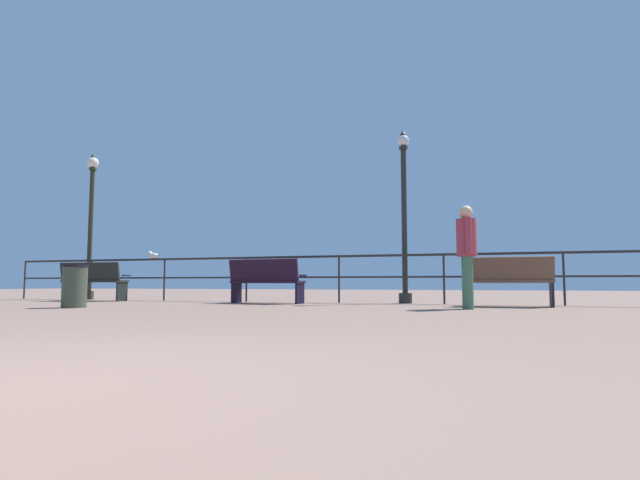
% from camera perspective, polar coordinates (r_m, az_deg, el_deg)
% --- Properties ---
extents(pier_railing, '(20.39, 0.05, 1.05)m').
position_cam_1_polar(pier_railing, '(10.91, 7.89, -3.02)').
color(pier_railing, '#292625').
rests_on(pier_railing, ground_plane).
extents(bench_far_left, '(1.67, 0.65, 0.93)m').
position_cam_1_polar(bench_far_left, '(13.46, -24.36, -4.03)').
color(bench_far_left, black).
rests_on(bench_far_left, ground_plane).
extents(bench_near_left, '(1.66, 0.70, 0.94)m').
position_cam_1_polar(bench_near_left, '(10.91, -6.19, -4.36)').
color(bench_near_left, black).
rests_on(bench_near_left, ground_plane).
extents(bench_near_right, '(1.50, 0.61, 0.92)m').
position_cam_1_polar(bench_near_right, '(9.96, 20.70, -4.13)').
color(bench_near_right, brown).
rests_on(bench_near_right, ground_plane).
extents(lamppost_left, '(0.30, 0.30, 3.95)m').
position_cam_1_polar(lamppost_left, '(14.93, -24.52, 2.11)').
color(lamppost_left, '#292C17').
rests_on(lamppost_left, ground_plane).
extents(lamppost_center, '(0.28, 0.28, 3.79)m').
position_cam_1_polar(lamppost_center, '(11.11, 9.51, 2.77)').
color(lamppost_center, black).
rests_on(lamppost_center, ground_plane).
extents(person_by_bench, '(0.34, 0.55, 1.75)m').
position_cam_1_polar(person_by_bench, '(8.87, 16.27, -1.01)').
color(person_by_bench, '#406A4D').
rests_on(person_by_bench, ground_plane).
extents(seagull_on_rail, '(0.40, 0.17, 0.19)m').
position_cam_1_polar(seagull_on_rail, '(13.36, -18.37, -1.64)').
color(seagull_on_rail, white).
rests_on(seagull_on_rail, pier_railing).
extents(trash_bin, '(0.44, 0.44, 0.76)m').
position_cam_1_polar(trash_bin, '(9.99, -26.03, -4.71)').
color(trash_bin, '#3B4333').
rests_on(trash_bin, ground_plane).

